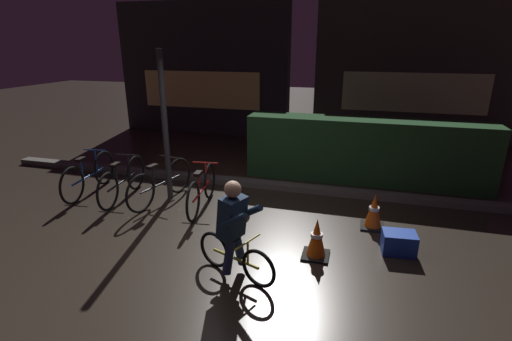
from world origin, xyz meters
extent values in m
plane|color=#2D261E|center=(0.00, 0.00, 0.00)|extent=(40.00, 40.00, 0.00)
cube|color=#56544F|center=(0.00, 2.20, 0.06)|extent=(12.00, 0.24, 0.12)
cube|color=#214723|center=(1.80, 3.10, 0.65)|extent=(4.80, 0.70, 1.30)
cube|color=#262328|center=(-3.14, 6.50, 1.96)|extent=(5.35, 0.50, 3.92)
cube|color=#F2D172|center=(-3.14, 6.23, 1.37)|extent=(3.74, 0.04, 1.10)
cube|color=#383330|center=(3.02, 7.20, 2.26)|extent=(5.57, 0.50, 4.52)
cube|color=#BFCC8C|center=(3.02, 6.93, 1.40)|extent=(3.90, 0.04, 1.10)
cylinder|color=#2D2D33|center=(-1.62, 1.20, 1.32)|extent=(0.10, 0.10, 2.65)
torus|color=black|center=(-3.26, 1.53, 0.34)|extent=(0.11, 0.68, 0.68)
torus|color=black|center=(-3.16, 0.51, 0.34)|extent=(0.11, 0.68, 0.68)
cylinder|color=#19479E|center=(-3.21, 1.02, 0.34)|extent=(0.14, 1.02, 0.04)
cylinder|color=#19479E|center=(-3.19, 0.84, 0.53)|extent=(0.03, 0.03, 0.38)
cube|color=black|center=(-3.19, 0.84, 0.73)|extent=(0.12, 0.21, 0.05)
cylinder|color=#19479E|center=(-3.23, 1.30, 0.56)|extent=(0.03, 0.03, 0.43)
cylinder|color=#19479E|center=(-3.23, 1.30, 0.77)|extent=(0.46, 0.07, 0.02)
torus|color=black|center=(-2.48, 1.45, 0.34)|extent=(0.11, 0.67, 0.67)
torus|color=black|center=(-2.38, 0.45, 0.34)|extent=(0.11, 0.67, 0.67)
cylinder|color=black|center=(-2.43, 0.95, 0.34)|extent=(0.13, 1.00, 0.04)
cylinder|color=black|center=(-2.41, 0.77, 0.52)|extent=(0.03, 0.03, 0.38)
cube|color=black|center=(-2.41, 0.77, 0.71)|extent=(0.12, 0.21, 0.05)
cylinder|color=black|center=(-2.45, 1.22, 0.55)|extent=(0.03, 0.03, 0.42)
cylinder|color=black|center=(-2.45, 1.22, 0.76)|extent=(0.46, 0.07, 0.02)
torus|color=black|center=(-1.58, 1.51, 0.34)|extent=(0.18, 0.67, 0.68)
torus|color=black|center=(-1.79, 0.52, 0.34)|extent=(0.18, 0.67, 0.68)
cylinder|color=black|center=(-1.69, 1.01, 0.34)|extent=(0.24, 1.00, 0.04)
cylinder|color=black|center=(-1.72, 0.84, 0.53)|extent=(0.03, 0.03, 0.38)
cube|color=black|center=(-1.72, 0.84, 0.72)|extent=(0.14, 0.22, 0.05)
cylinder|color=black|center=(-1.63, 1.29, 0.55)|extent=(0.03, 0.03, 0.43)
cylinder|color=black|center=(-1.63, 1.29, 0.77)|extent=(0.46, 0.12, 0.02)
torus|color=black|center=(-0.92, 1.42, 0.33)|extent=(0.12, 0.66, 0.66)
torus|color=black|center=(-0.80, 0.44, 0.33)|extent=(0.12, 0.66, 0.66)
cylinder|color=#B21919|center=(-0.86, 0.93, 0.33)|extent=(0.16, 0.98, 0.04)
cylinder|color=#B21919|center=(-0.84, 0.76, 0.52)|extent=(0.03, 0.03, 0.37)
cube|color=black|center=(-0.84, 0.76, 0.70)|extent=(0.12, 0.21, 0.05)
cylinder|color=#B21919|center=(-0.89, 1.20, 0.54)|extent=(0.03, 0.03, 0.42)
cylinder|color=#B21919|center=(-0.89, 1.20, 0.75)|extent=(0.46, 0.08, 0.02)
cube|color=black|center=(1.23, -0.10, 0.01)|extent=(0.36, 0.36, 0.03)
cone|color=#EA560F|center=(1.23, -0.10, 0.29)|extent=(0.26, 0.26, 0.53)
cylinder|color=white|center=(1.23, -0.10, 0.32)|extent=(0.16, 0.16, 0.05)
cube|color=black|center=(1.98, 0.99, 0.01)|extent=(0.36, 0.36, 0.03)
cone|color=#EA560F|center=(1.98, 0.99, 0.29)|extent=(0.26, 0.26, 0.53)
cylinder|color=white|center=(1.98, 0.99, 0.32)|extent=(0.16, 0.16, 0.05)
cube|color=#193DB7|center=(2.31, 0.30, 0.15)|extent=(0.47, 0.36, 0.30)
torus|color=black|center=(0.67, -0.95, 0.24)|extent=(0.47, 0.22, 0.48)
torus|color=black|center=(0.01, -0.69, 0.24)|extent=(0.47, 0.22, 0.48)
cylinder|color=gold|center=(0.34, -0.82, 0.24)|extent=(0.67, 0.29, 0.04)
cylinder|color=gold|center=(0.22, -0.78, 0.37)|extent=(0.03, 0.03, 0.26)
cube|color=black|center=(0.22, -0.78, 0.51)|extent=(0.22, 0.17, 0.05)
cylinder|color=gold|center=(0.52, -0.89, 0.39)|extent=(0.03, 0.03, 0.30)
cylinder|color=gold|center=(0.52, -0.89, 0.54)|extent=(0.19, 0.44, 0.02)
cylinder|color=navy|center=(0.36, -0.72, 0.30)|extent=(0.18, 0.23, 0.42)
cylinder|color=navy|center=(0.28, -0.91, 0.30)|extent=(0.18, 0.23, 0.42)
cube|color=#192D47|center=(0.30, -0.81, 0.79)|extent=(0.36, 0.39, 0.54)
sphere|color=tan|center=(0.32, -0.81, 1.15)|extent=(0.20, 0.20, 0.20)
cylinder|color=#192D47|center=(0.48, -0.73, 0.84)|extent=(0.40, 0.22, 0.29)
cylinder|color=#192D47|center=(0.38, -0.99, 0.84)|extent=(0.40, 0.22, 0.29)
ellipsoid|color=brown|center=(0.32, -0.60, 0.74)|extent=(0.36, 0.27, 0.24)
camera|label=1|loc=(1.66, -4.60, 2.74)|focal=26.46mm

